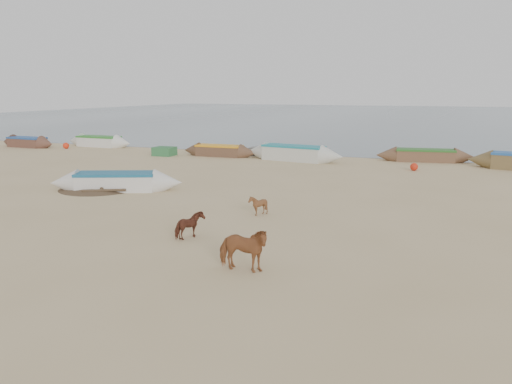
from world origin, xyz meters
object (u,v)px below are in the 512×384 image
at_px(calf_front, 258,205).
at_px(near_canoe, 116,182).
at_px(calf_right, 190,226).
at_px(cow_adult, 243,249).

xyz_separation_m(calf_front, near_canoe, (-7.69, 1.96, 0.04)).
relative_size(calf_front, near_canoe, 0.13).
distance_m(calf_front, calf_right, 3.64).
xyz_separation_m(calf_front, calf_right, (-0.89, -3.53, 0.03)).
distance_m(cow_adult, near_canoe, 12.04).
height_order(calf_front, calf_right, calf_right).
xyz_separation_m(cow_adult, near_canoe, (-9.40, 7.52, -0.17)).
xyz_separation_m(cow_adult, calf_front, (-1.71, 5.57, -0.21)).
relative_size(calf_right, near_canoe, 0.14).
height_order(cow_adult, calf_front, cow_adult).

